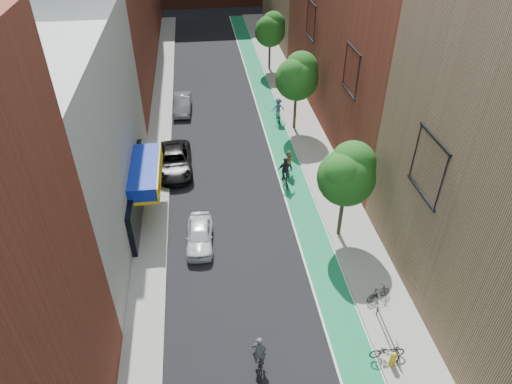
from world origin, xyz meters
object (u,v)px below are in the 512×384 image
object	(u,v)px
parked_car_black	(174,161)
parked_car_white	(200,235)
parked_car_silver	(182,104)
cyclist_lead	(259,359)
cyclist_lane_mid	(285,174)
fire_hydrant	(393,359)
cyclist_lane_near	(288,165)
cyclist_lane_far	(278,111)

from	to	relation	value
parked_car_black	parked_car_white	bearing A→B (deg)	-81.02
parked_car_silver	parked_car_white	bearing A→B (deg)	-84.11
parked_car_white	cyclist_lead	size ratio (longest dim) A/B	1.85
cyclist_lane_mid	fire_hydrant	xyz separation A→B (m)	(2.24, -15.06, -0.31)
parked_car_silver	fire_hydrant	distance (m)	29.65
cyclist_lead	cyclist_lane_near	world-z (taller)	cyclist_lead
parked_car_black	cyclist_lane_near	distance (m)	8.51
parked_car_white	parked_car_silver	distance (m)	18.49
parked_car_white	cyclist_lane_far	distance (m)	17.08
cyclist_lane_far	parked_car_black	bearing A→B (deg)	33.71
parked_car_white	cyclist_lane_mid	size ratio (longest dim) A/B	1.77
cyclist_lane_far	parked_car_silver	bearing A→B (deg)	-23.56
parked_car_white	cyclist_lead	xyz separation A→B (m)	(2.42, -8.89, 0.06)
parked_car_black	parked_car_silver	world-z (taller)	parked_car_black
parked_car_white	cyclist_lane_mid	xyz separation A→B (m)	(6.28, 5.46, 0.23)
parked_car_white	parked_car_silver	bearing A→B (deg)	96.15
cyclist_lane_mid	cyclist_lane_far	bearing A→B (deg)	-100.79
parked_car_silver	cyclist_lane_near	distance (m)	13.98
parked_car_silver	cyclist_lane_far	distance (m)	9.03
cyclist_lane_mid	fire_hydrant	distance (m)	15.23
cyclist_lane_near	cyclist_lead	bearing A→B (deg)	83.19
cyclist_lead	fire_hydrant	bearing A→B (deg)	-179.11
cyclist_lane_near	fire_hydrant	xyz separation A→B (m)	(1.78, -16.44, -0.21)
cyclist_lead	cyclist_lane_mid	size ratio (longest dim) A/B	0.95
parked_car_white	cyclist_lane_near	world-z (taller)	cyclist_lane_near
cyclist_lead	parked_car_silver	bearing A→B (deg)	-75.25
parked_car_black	cyclist_lane_near	size ratio (longest dim) A/B	2.87
parked_car_silver	cyclist_lane_mid	world-z (taller)	cyclist_lane_mid
parked_car_white	cyclist_lead	distance (m)	9.22
cyclist_lane_near	parked_car_black	bearing A→B (deg)	-2.65
cyclist_lead	cyclist_lane_far	world-z (taller)	cyclist_lane_far
cyclist_lane_far	cyclist_lane_mid	bearing A→B (deg)	79.71
cyclist_lead	fire_hydrant	world-z (taller)	cyclist_lead
parked_car_white	parked_car_black	world-z (taller)	parked_car_black
parked_car_white	fire_hydrant	bearing A→B (deg)	-45.40
cyclist_lane_near	cyclist_lane_mid	world-z (taller)	cyclist_lane_mid
cyclist_lane_mid	parked_car_black	bearing A→B (deg)	-24.99
cyclist_lane_near	cyclist_lane_mid	size ratio (longest dim) A/B	0.87
parked_car_white	parked_car_silver	size ratio (longest dim) A/B	0.90
cyclist_lane_near	cyclist_lane_mid	xyz separation A→B (m)	(-0.47, -1.38, 0.10)
parked_car_silver	cyclist_lead	xyz separation A→B (m)	(3.43, -27.36, 0.01)
cyclist_lane_far	fire_hydrant	xyz separation A→B (m)	(1.06, -24.97, -0.42)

